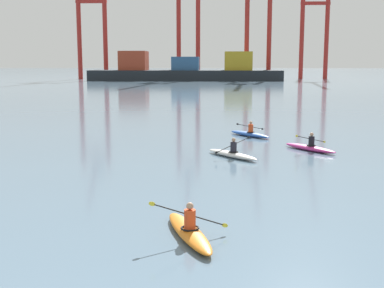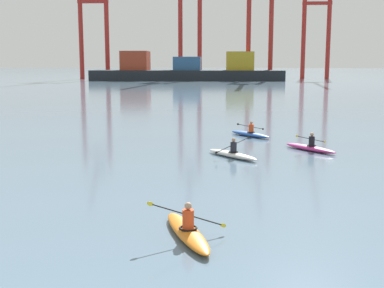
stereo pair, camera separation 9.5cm
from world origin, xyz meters
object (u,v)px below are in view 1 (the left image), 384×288
at_px(kayak_orange, 189,231).
at_px(gantry_crane_east_mid, 259,13).
at_px(gantry_crane_west_mid, 188,11).
at_px(kayak_blue, 250,134).
at_px(kayak_white, 232,154).
at_px(container_barge, 185,71).
at_px(kayak_magenta, 310,147).
at_px(gantry_crane_west, 91,17).
at_px(gantry_crane_east, 315,16).

bearing_deg(kayak_orange, gantry_crane_east_mid, 84.70).
relative_size(gantry_crane_west_mid, kayak_orange, 10.98).
height_order(kayak_blue, kayak_white, same).
distance_m(kayak_orange, kayak_blue, 18.49).
bearing_deg(kayak_white, container_barge, 94.77).
relative_size(gantry_crane_west_mid, kayak_blue, 12.30).
bearing_deg(container_barge, kayak_magenta, -82.89).
height_order(gantry_crane_west, gantry_crane_west_mid, gantry_crane_west_mid).
relative_size(gantry_crane_west, kayak_white, 11.20).
bearing_deg(kayak_magenta, kayak_orange, -112.49).
relative_size(kayak_blue, kayak_white, 1.01).
xyz_separation_m(gantry_crane_west, kayak_magenta, (38.12, -109.48, -16.21)).
bearing_deg(container_barge, gantry_crane_east, 22.85).
xyz_separation_m(container_barge, kayak_white, (8.72, -104.52, -2.23)).
height_order(gantry_crane_east_mid, kayak_white, gantry_crane_east_mid).
distance_m(gantry_crane_west, kayak_white, 117.74).
bearing_deg(kayak_blue, kayak_white, -100.35).
distance_m(container_barge, gantry_crane_east, 40.38).
bearing_deg(gantry_crane_east, gantry_crane_west, -172.78).
bearing_deg(kayak_orange, kayak_blue, 81.48).
bearing_deg(gantry_crane_west, gantry_crane_west_mid, 7.65).
height_order(gantry_crane_east, kayak_white, gantry_crane_east).
bearing_deg(kayak_orange, kayak_magenta, 67.51).
xyz_separation_m(kayak_blue, kayak_white, (-1.28, -7.00, -0.00)).
height_order(gantry_crane_west, gantry_crane_east_mid, gantry_crane_east_mid).
height_order(gantry_crane_east, kayak_orange, gantry_crane_east).
bearing_deg(gantry_crane_east, kayak_orange, -101.88).
xyz_separation_m(gantry_crane_west, gantry_crane_west_mid, (25.46, 3.42, 1.62)).
bearing_deg(container_barge, gantry_crane_east_mid, 18.27).
relative_size(gantry_crane_east, kayak_magenta, 11.73).
bearing_deg(gantry_crane_west_mid, kayak_white, -85.73).
xyz_separation_m(gantry_crane_east, kayak_magenta, (-21.92, -117.09, -16.78)).
xyz_separation_m(gantry_crane_west, kayak_orange, (32.59, -122.82, -16.21)).
relative_size(gantry_crane_west, gantry_crane_west_mid, 0.90).
xyz_separation_m(kayak_orange, kayak_white, (1.46, 11.28, -0.00)).
xyz_separation_m(gantry_crane_west_mid, kayak_white, (8.59, -114.96, -17.83)).
bearing_deg(kayak_magenta, container_barge, 97.11).
distance_m(gantry_crane_west, gantry_crane_west_mid, 25.74).
bearing_deg(gantry_crane_west, container_barge, -15.49).
distance_m(kayak_blue, kayak_magenta, 5.67).
xyz_separation_m(gantry_crane_west_mid, kayak_magenta, (12.66, -112.90, -17.83)).
distance_m(gantry_crane_east_mid, kayak_blue, 105.37).
bearing_deg(gantry_crane_west, gantry_crane_east_mid, -1.15).
bearing_deg(kayak_orange, container_barge, 93.59).
bearing_deg(gantry_crane_west, kayak_magenta, -70.80).
height_order(container_barge, gantry_crane_west_mid, gantry_crane_west_mid).
height_order(container_barge, gantry_crane_east_mid, gantry_crane_east_mid).
bearing_deg(gantry_crane_east, container_barge, -157.15).
xyz_separation_m(kayak_blue, kayak_magenta, (2.79, -4.94, 0.00)).
distance_m(kayak_orange, kayak_magenta, 14.45).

